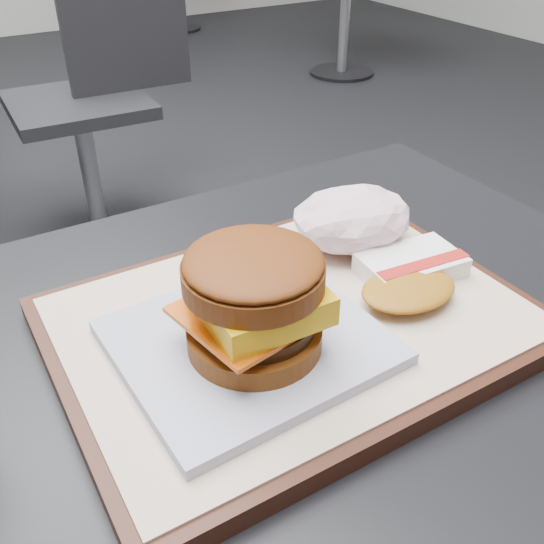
{
  "coord_description": "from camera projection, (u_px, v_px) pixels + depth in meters",
  "views": [
    {
      "loc": [
        -0.17,
        -0.31,
        1.1
      ],
      "look_at": [
        0.03,
        0.03,
        0.83
      ],
      "focal_mm": 40.0,
      "sensor_mm": 36.0,
      "label": 1
    }
  ],
  "objects": [
    {
      "name": "customer_table",
      "position": [
        264.0,
        512.0,
        0.58
      ],
      "size": [
        0.8,
        0.6,
        0.77
      ],
      "color": "#A5A5AA",
      "rests_on": "ground"
    },
    {
      "name": "serving_tray",
      "position": [
        293.0,
        323.0,
        0.5
      ],
      "size": [
        0.38,
        0.28,
        0.02
      ],
      "color": "black",
      "rests_on": "customer_table"
    },
    {
      "name": "breakfast_sandwich",
      "position": [
        253.0,
        311.0,
        0.44
      ],
      "size": [
        0.2,
        0.18,
        0.09
      ],
      "color": "silver",
      "rests_on": "serving_tray"
    },
    {
      "name": "hash_brown",
      "position": [
        410.0,
        275.0,
        0.53
      ],
      "size": [
        0.12,
        0.09,
        0.02
      ],
      "color": "white",
      "rests_on": "serving_tray"
    },
    {
      "name": "crumpled_wrapper",
      "position": [
        353.0,
        219.0,
        0.58
      ],
      "size": [
        0.12,
        0.09,
        0.05
      ],
      "primitive_type": null,
      "color": "white",
      "rests_on": "serving_tray"
    },
    {
      "name": "neighbor_chair",
      "position": [
        96.0,
        85.0,
        1.94
      ],
      "size": [
        0.61,
        0.44,
        0.88
      ],
      "color": "#A8A8AD",
      "rests_on": "ground"
    }
  ]
}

